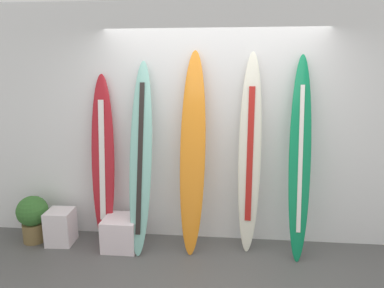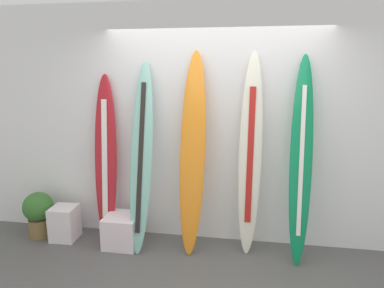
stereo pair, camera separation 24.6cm
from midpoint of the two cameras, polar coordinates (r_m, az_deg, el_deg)
name	(u,v)px [view 2 (the right image)]	position (r m, az deg, el deg)	size (l,w,h in m)	color
wall_back	(215,125)	(4.06, 5.68, 3.11)	(7.20, 0.20, 2.80)	white
surfboard_crimson	(106,159)	(4.18, -12.63, -2.44)	(0.28, 0.30, 2.00)	#AE1B24
surfboard_seafoam	(141,157)	(3.87, -6.69, -2.25)	(0.27, 0.55, 2.15)	#81C1B4
surfboard_sunset	(193,154)	(3.78, 1.96, -1.67)	(0.31, 0.48, 2.26)	orange
surfboard_ivory	(250,157)	(3.83, 11.55, -2.09)	(0.27, 0.34, 2.25)	silver
surfboard_emerald	(301,162)	(3.81, 19.58, -2.89)	(0.25, 0.49, 2.22)	#10814E
display_block_left	(65,223)	(4.52, -19.09, -12.42)	(0.31, 0.31, 0.41)	silver
display_block_center	(123,230)	(4.21, -9.88, -14.10)	(0.40, 0.40, 0.37)	white
potted_plant	(39,212)	(4.65, -22.93, -10.47)	(0.36, 0.36, 0.57)	brown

